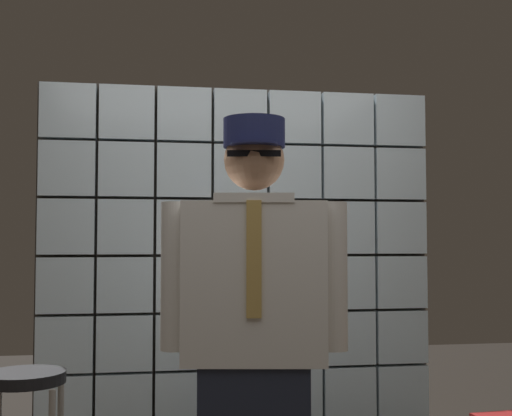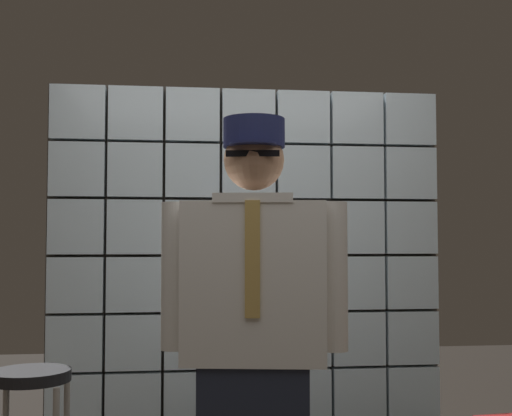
% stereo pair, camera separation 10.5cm
% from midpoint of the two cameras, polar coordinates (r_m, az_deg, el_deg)
% --- Properties ---
extents(glass_block_wall, '(2.26, 0.10, 2.26)m').
position_cam_midpoint_polar(glass_block_wall, '(3.79, 0.11, -6.51)').
color(glass_block_wall, silver).
rests_on(glass_block_wall, ground).
extents(standing_person, '(0.73, 0.35, 1.83)m').
position_cam_midpoint_polar(standing_person, '(2.60, 1.01, -11.64)').
color(standing_person, '#1E2333').
rests_on(standing_person, ground).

